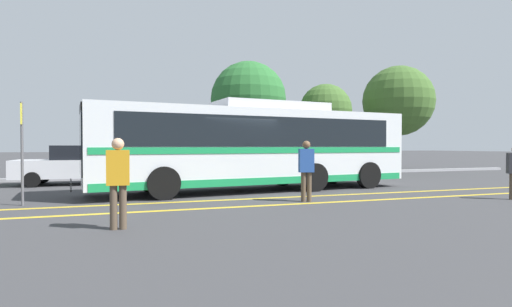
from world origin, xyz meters
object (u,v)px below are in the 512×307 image
tree_0 (398,101)px  parked_car_1 (76,165)px  pedestrian_0 (306,167)px  bus_stop_sign (22,141)px  pedestrian_1 (118,177)px  tree_2 (325,110)px  tree_1 (248,100)px  transit_bus (256,145)px

tree_0 → parked_car_1: bearing=-167.3°
parked_car_1 → pedestrian_0: bearing=-137.5°
bus_stop_sign → pedestrian_1: bearing=-155.2°
tree_0 → tree_2: (-5.35, 0.41, -0.76)m
tree_0 → pedestrian_1: bearing=-140.8°
tree_1 → tree_2: bearing=-8.4°
transit_bus → tree_1: size_ratio=1.75×
transit_bus → parked_car_1: transit_bus is taller
transit_bus → pedestrian_1: size_ratio=6.88×
pedestrian_1 → parked_car_1: bearing=-78.2°
tree_1 → pedestrian_0: bearing=-100.6°
transit_bus → bus_stop_sign: 7.33m
tree_1 → bus_stop_sign: bearing=-130.7°
tree_1 → tree_2: tree_1 is taller
pedestrian_1 → tree_0: tree_0 is taller
pedestrian_1 → tree_0: bearing=-138.7°
tree_2 → bus_stop_sign: bearing=-144.0°
pedestrian_1 → tree_1: (7.64, 15.82, 3.53)m
pedestrian_0 → tree_1: (2.53, 13.49, 3.53)m
transit_bus → tree_0: size_ratio=1.71×
transit_bus → pedestrian_1: (-4.70, -5.61, -0.65)m
bus_stop_sign → tree_2: size_ratio=0.49×
transit_bus → tree_0: 16.38m
transit_bus → bus_stop_sign: bearing=95.6°
parked_car_1 → transit_bus: bearing=-124.1°
transit_bus → pedestrian_0: 3.37m
bus_stop_sign → tree_2: tree_2 is taller
pedestrian_1 → tree_2: 19.91m
transit_bus → pedestrian_1: transit_bus is taller
pedestrian_0 → tree_2: (7.55, 12.75, 2.93)m
tree_0 → tree_2: bearing=175.6°
pedestrian_1 → tree_1: bearing=-113.6°
pedestrian_1 → tree_2: bearing=-127.9°
transit_bus → pedestrian_0: (0.41, -3.28, -0.64)m
bus_stop_sign → tree_0: (20.48, 10.59, 2.94)m
parked_car_1 → tree_0: 20.62m
pedestrian_1 → tree_0: 23.52m
transit_bus → tree_1: (2.94, 10.22, 2.89)m
tree_0 → tree_1: tree_0 is taller
transit_bus → bus_stop_sign: (-7.17, -1.53, 0.10)m
pedestrian_1 → tree_0: size_ratio=0.25×
tree_1 → tree_2: (5.02, -0.74, -0.60)m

